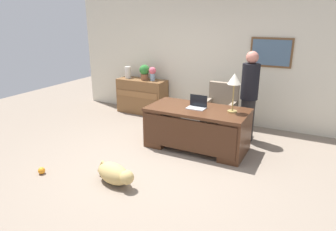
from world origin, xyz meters
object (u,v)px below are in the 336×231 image
laptop (197,105)px  vase_with_flowers (152,73)px  dog_toy_ball (42,171)px  armchair (220,111)px  credenza (142,96)px  vase_empty (128,72)px  dog_lying (115,174)px  potted_plant (145,72)px  desk_lamp (234,81)px  desk (196,127)px  person_standing (249,96)px

laptop → vase_with_flowers: (-1.68, 1.33, 0.22)m
dog_toy_ball → armchair: bearing=57.2°
credenza → vase_empty: 0.68m
vase_with_flowers → vase_empty: size_ratio=1.15×
dog_lying → potted_plant: potted_plant is taller
armchair → vase_with_flowers: bearing=166.6°
vase_empty → armchair: bearing=-9.8°
credenza → desk_lamp: bearing=-26.2°
desk → potted_plant: potted_plant is taller
vase_with_flowers → potted_plant: (-0.22, 0.00, 0.01)m
armchair → vase_with_flowers: 1.97m
desk → desk_lamp: size_ratio=2.67×
credenza → dog_toy_ball: (0.27, -3.34, -0.36)m
desk → potted_plant: bearing=144.3°
desk → potted_plant: size_ratio=4.90×
credenza → dog_lying: credenza is taller
credenza → dog_toy_ball: 3.37m
desk → laptop: (-0.02, 0.05, 0.40)m
dog_toy_ball → person_standing: bearing=48.8°
desk → person_standing: person_standing is taller
dog_lying → laptop: bearing=72.8°
vase_with_flowers → person_standing: bearing=-13.2°
desk → desk_lamp: bearing=9.9°
credenza → desk_lamp: 3.01m
laptop → desk_lamp: 0.78m
dog_lying → desk: bearing=71.7°
laptop → dog_toy_ball: bearing=-130.4°
dog_lying → credenza: bearing=115.2°
vase_with_flowers → vase_empty: (-0.70, 0.00, -0.05)m
laptop → vase_with_flowers: 2.15m
armchair → potted_plant: potted_plant is taller
armchair → vase_empty: 2.62m
desk → vase_empty: size_ratio=6.27×
desk_lamp → vase_empty: (-2.99, 1.27, -0.30)m
person_standing → potted_plant: (-2.62, 0.56, 0.15)m
vase_with_flowers → potted_plant: size_ratio=0.90×
desk_lamp → vase_empty: bearing=156.9°
armchair → dog_lying: size_ratio=1.40×
dog_toy_ball → vase_empty: bearing=101.3°
person_standing → dog_lying: size_ratio=2.33×
person_standing → laptop: 1.06m
person_standing → vase_with_flowers: size_ratio=5.26×
vase_empty → person_standing: bearing=-10.3°
dog_lying → potted_plant: (-1.36, 3.06, 0.87)m
credenza → armchair: armchair is taller
vase_with_flowers → dog_lying: bearing=-69.5°
credenza → laptop: laptop is taller
person_standing → laptop: person_standing is taller
desk → armchair: size_ratio=1.73×
person_standing → vase_with_flowers: (-2.40, 0.56, 0.14)m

